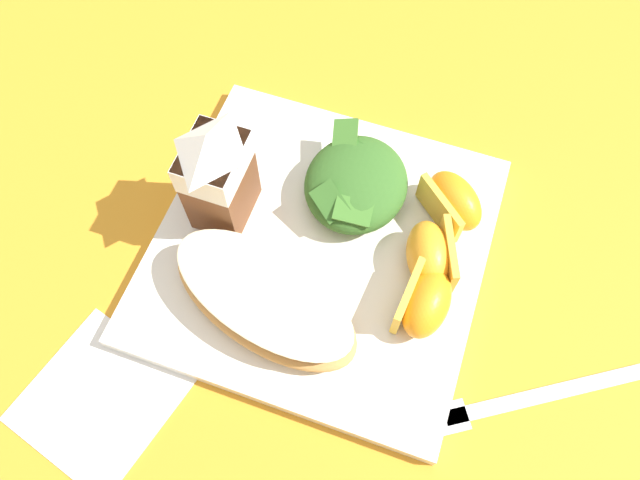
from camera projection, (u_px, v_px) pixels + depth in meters
name	position (u px, v px, depth m)	size (l,w,h in m)	color
ground	(320.00, 253.00, 0.53)	(3.00, 3.00, 0.00)	orange
white_plate	(320.00, 249.00, 0.52)	(0.28, 0.28, 0.02)	white
cheesy_pizza_bread	(264.00, 298.00, 0.47)	(0.12, 0.19, 0.04)	tan
green_salad_pile	(356.00, 183.00, 0.52)	(0.10, 0.09, 0.04)	#336023
milk_carton	(217.00, 172.00, 0.47)	(0.06, 0.04, 0.11)	brown
orange_wedge_front	(424.00, 303.00, 0.47)	(0.06, 0.04, 0.04)	orange
orange_wedge_middle	(430.00, 255.00, 0.49)	(0.07, 0.06, 0.04)	orange
orange_wedge_rear	(453.00, 202.00, 0.51)	(0.07, 0.07, 0.04)	orange
paper_napkin	(99.00, 399.00, 0.47)	(0.11, 0.11, 0.00)	white
metal_fork	(517.00, 401.00, 0.47)	(0.12, 0.17, 0.01)	silver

